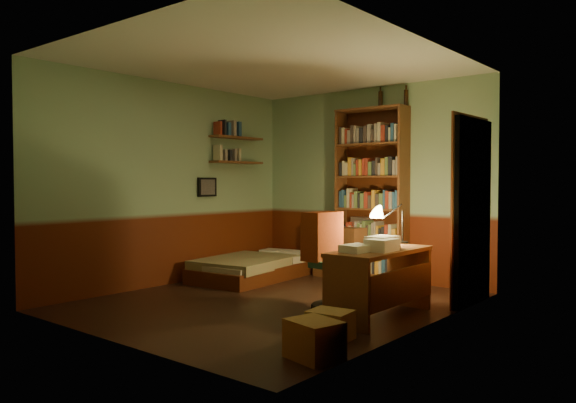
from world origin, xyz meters
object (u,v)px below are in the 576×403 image
Objects in this scene: cardboard_box_a at (314,340)px; cardboard_box_b at (330,325)px; dresser at (343,252)px; desk at (380,283)px; desk_lamp at (403,214)px; office_chair at (337,264)px; mini_stereo at (362,222)px; bookshelf at (371,195)px; bed at (254,260)px.

cardboard_box_a is 1.13× the size of cardboard_box_b.
desk is (1.51, -1.63, -0.03)m from dresser.
desk_lamp reaches higher than cardboard_box_b.
cardboard_box_b is (0.58, -0.95, -0.35)m from office_chair.
office_chair is 1.69m from cardboard_box_a.
desk_lamp is 1.61× the size of cardboard_box_a.
mini_stereo is (0.21, 0.13, 0.42)m from dresser.
cardboard_box_a is (0.79, -1.46, -0.33)m from office_chair.
desk is 0.97m from cardboard_box_b.
bookshelf is 2.44× the size of office_chair.
dresser reaches higher than bed.
cardboard_box_a is at bearing -99.80° from desk_lamp.
bookshelf is 1.93m from office_chair.
cardboard_box_b is (1.20, -2.65, -1.03)m from bookshelf.
desk is 3.20× the size of cardboard_box_a.
bookshelf reaches higher than desk.
cardboard_box_b is at bearing -67.20° from bookshelf.
dresser is 0.65× the size of desk.
cardboard_box_a is at bearing -44.85° from bed.
dresser is 3.39× the size of mini_stereo.
bed is at bearing -130.30° from mini_stereo.
desk_lamp is 0.66× the size of office_chair.
cardboard_box_b is (1.37, -2.69, -0.66)m from mini_stereo.
desk is 0.53m from office_chair.
desk is at bearing -23.67° from bed.
office_chair is at bearing -27.92° from bed.
cardboard_box_a is (2.72, -2.28, -0.11)m from bed.
mini_stereo is at bearing 116.23° from cardboard_box_a.
cardboard_box_b is at bearing -104.02° from desk_lamp.
cardboard_box_a is at bearing -67.84° from cardboard_box_b.
bed reaches higher than cardboard_box_a.
office_chair is (-0.51, 0.01, 0.14)m from desk.
bed is 2.79× the size of desk_lamp.
bed is at bearing 155.09° from desk_lamp.
desk_lamp reaches higher than office_chair.
bookshelf reaches higher than cardboard_box_b.
cardboard_box_a is (1.58, -3.20, -0.63)m from mini_stereo.
desk_lamp is 1.81× the size of cardboard_box_b.
mini_stereo reaches higher than bed.
cardboard_box_b is at bearing -84.99° from desk.
desk is at bearing 94.50° from cardboard_box_b.
bookshelf is (0.39, 0.09, 0.79)m from dresser.
bed is 0.75× the size of bookshelf.
desk is at bearing -58.22° from bookshelf.
dresser is at bearing 120.19° from cardboard_box_a.
desk is 1.99× the size of desk_lamp.
bed is at bearing -127.73° from dresser.
bookshelf is at bearing 28.90° from bed.
bookshelf reaches higher than cardboard_box_a.
mini_stereo is at bearing 117.21° from desk_lamp.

